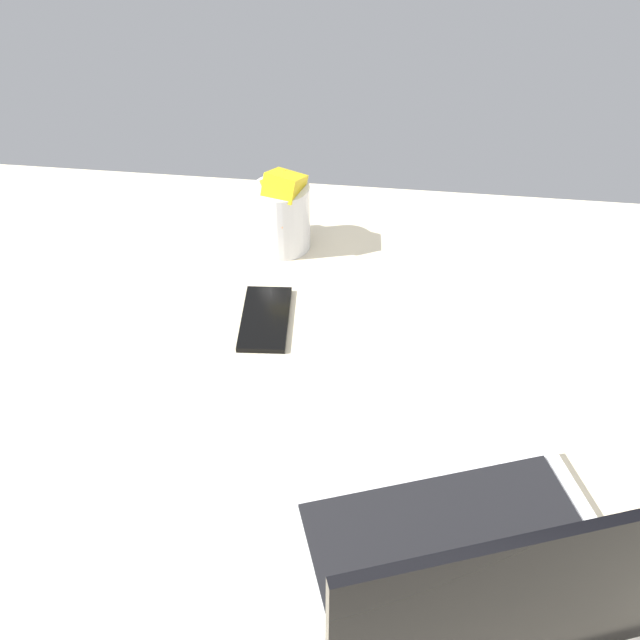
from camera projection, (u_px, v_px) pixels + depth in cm
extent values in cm
cube|color=beige|center=(286.00, 543.00, 87.89)|extent=(180.00, 140.00, 18.00)
cube|color=silver|center=(456.00, 564.00, 74.64)|extent=(38.93, 33.03, 2.00)
cube|color=black|center=(452.00, 545.00, 74.97)|extent=(33.10, 26.01, 0.40)
cube|color=black|center=(523.00, 607.00, 59.03)|extent=(31.29, 12.39, 21.00)
cylinder|color=silver|center=(282.00, 217.00, 116.43)|extent=(9.00, 9.00, 11.00)
cube|color=orange|center=(283.00, 228.00, 118.03)|extent=(7.47, 7.31, 4.82)
cube|color=blue|center=(284.00, 214.00, 117.51)|extent=(7.38, 7.36, 5.99)
cube|color=orange|center=(281.00, 208.00, 114.83)|extent=(7.11, 8.05, 5.67)
cube|color=orange|center=(281.00, 195.00, 113.89)|extent=(6.81, 8.01, 7.14)
cube|color=yellow|center=(285.00, 186.00, 112.00)|extent=(6.89, 7.66, 5.69)
cube|color=black|center=(265.00, 318.00, 105.25)|extent=(7.92, 14.51, 0.80)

